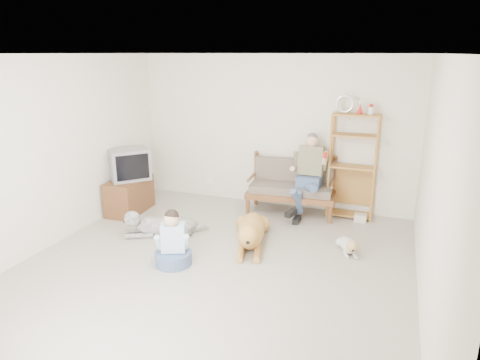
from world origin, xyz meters
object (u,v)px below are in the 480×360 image
at_px(etagere, 352,165).
at_px(golden_retriever, 251,232).
at_px(loveseat, 292,186).
at_px(tv_stand, 129,195).

relative_size(etagere, golden_retriever, 1.32).
relative_size(loveseat, golden_retriever, 0.99).
distance_m(etagere, golden_retriever, 2.16).
bearing_deg(loveseat, etagere, 2.47).
bearing_deg(etagere, tv_stand, -163.32).
bearing_deg(loveseat, tv_stand, -164.60).
bearing_deg(golden_retriever, loveseat, 65.97).
bearing_deg(loveseat, golden_retriever, -103.65).
height_order(etagere, golden_retriever, etagere).
xyz_separation_m(loveseat, golden_retriever, (-0.24, -1.52, -0.29)).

